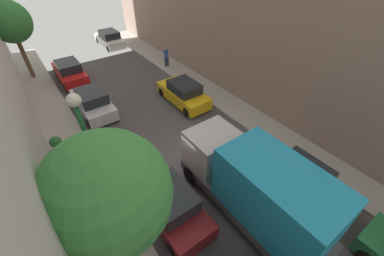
% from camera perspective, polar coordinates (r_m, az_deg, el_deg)
% --- Properties ---
extents(ground, '(32.00, 32.00, 0.00)m').
position_cam_1_polar(ground, '(12.80, 1.11, -7.85)').
color(ground, '#423F42').
extents(sidewalk_left, '(2.00, 44.00, 0.15)m').
position_cam_1_polar(sidewalk_left, '(11.56, -20.15, -17.81)').
color(sidewalk_left, gray).
rests_on(sidewalk_left, ground).
extents(sidewalk_right, '(2.00, 44.00, 0.15)m').
position_cam_1_polar(sidewalk_right, '(15.54, 16.01, 0.57)').
color(sidewalk_right, gray).
rests_on(sidewalk_right, ground).
extents(parked_car_left_3, '(1.78, 4.20, 1.57)m').
position_cam_1_polar(parked_car_left_3, '(10.41, -5.30, -17.09)').
color(parked_car_left_3, maroon).
rests_on(parked_car_left_3, ground).
extents(parked_car_left_4, '(1.78, 4.20, 1.57)m').
position_cam_1_polar(parked_car_left_4, '(17.12, -22.14, 5.57)').
color(parked_car_left_4, silver).
rests_on(parked_car_left_4, ground).
extents(parked_car_left_5, '(1.78, 4.20, 1.57)m').
position_cam_1_polar(parked_car_left_5, '(21.98, -26.66, 11.65)').
color(parked_car_left_5, red).
rests_on(parked_car_left_5, ground).
extents(parked_car_right_2, '(1.78, 4.20, 1.57)m').
position_cam_1_polar(parked_car_right_2, '(12.15, 23.65, -10.54)').
color(parked_car_right_2, gray).
rests_on(parked_car_right_2, ground).
extents(parked_car_right_3, '(1.78, 4.20, 1.57)m').
position_cam_1_polar(parked_car_right_3, '(16.85, -1.97, 8.13)').
color(parked_car_right_3, gold).
rests_on(parked_car_right_3, ground).
extents(parked_car_right_4, '(1.78, 4.20, 1.57)m').
position_cam_1_polar(parked_car_right_4, '(28.02, -18.63, 19.06)').
color(parked_car_right_4, white).
rests_on(parked_car_right_4, ground).
extents(delivery_truck, '(2.26, 6.60, 3.38)m').
position_cam_1_polar(delivery_truck, '(9.80, 14.75, -13.15)').
color(delivery_truck, '#4C4C51').
rests_on(delivery_truck, ground).
extents(pedestrian, '(0.40, 0.36, 1.72)m').
position_cam_1_polar(pedestrian, '(21.83, -6.03, 16.42)').
color(pedestrian, '#2D334C').
rests_on(pedestrian, sidewalk_right).
extents(street_tree_0, '(3.08, 3.08, 6.01)m').
position_cam_1_polar(street_tree_0, '(6.15, -19.22, -14.54)').
color(street_tree_0, brown).
rests_on(street_tree_0, sidewalk_left).
extents(street_tree_2, '(2.92, 2.92, 5.69)m').
position_cam_1_polar(street_tree_2, '(22.77, -36.83, 19.16)').
color(street_tree_2, brown).
rests_on(street_tree_2, sidewalk_left).
extents(potted_plant_2, '(0.50, 0.50, 0.81)m').
position_cam_1_polar(potted_plant_2, '(12.16, -26.35, -12.44)').
color(potted_plant_2, brown).
rests_on(potted_plant_2, sidewalk_left).
extents(potted_plant_3, '(0.60, 0.60, 0.97)m').
position_cam_1_polar(potted_plant_3, '(14.59, -29.13, -3.17)').
color(potted_plant_3, '#B2A899').
rests_on(potted_plant_3, sidewalk_left).
extents(lamp_post, '(0.44, 0.44, 5.52)m').
position_cam_1_polar(lamp_post, '(8.93, -22.98, -3.15)').
color(lamp_post, '#26723F').
rests_on(lamp_post, sidewalk_left).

